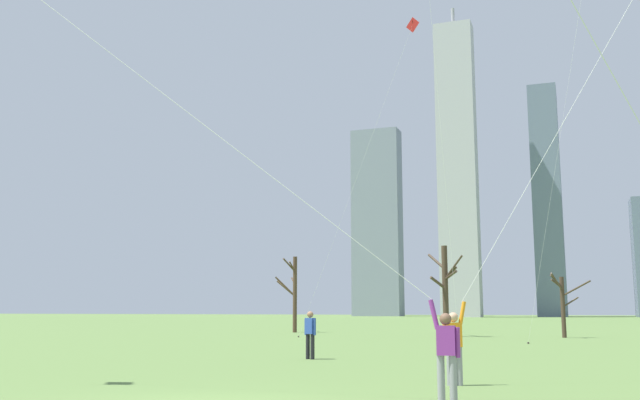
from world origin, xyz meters
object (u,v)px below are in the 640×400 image
at_px(bare_tree_right_of_center, 563,302).
at_px(bare_tree_center, 445,287).
at_px(bystander_far_off_by_trees, 310,332).
at_px(bare_tree_left_of_center, 294,292).
at_px(kite_flyer_midfield_center_pink, 361,279).
at_px(distant_kite_high_overhead_red, 399,62).
at_px(kite_flyer_midfield_left_teal, 528,206).
at_px(kite_flyer_far_back_green, 610,101).

relative_size(bare_tree_right_of_center, bare_tree_center, 0.67).
bearing_deg(bystander_far_off_by_trees, bare_tree_left_of_center, 113.19).
xyz_separation_m(kite_flyer_midfield_center_pink, bare_tree_left_of_center, (-15.73, 35.50, 0.72)).
height_order(distant_kite_high_overhead_red, bare_tree_left_of_center, distant_kite_high_overhead_red).
distance_m(distant_kite_high_overhead_red, bare_tree_left_of_center, 19.06).
bearing_deg(bystander_far_off_by_trees, kite_flyer_midfield_left_teal, -36.11).
height_order(kite_flyer_midfield_center_pink, kite_flyer_far_back_green, kite_flyer_far_back_green).
bearing_deg(bare_tree_right_of_center, kite_flyer_far_back_green, -88.22).
relative_size(kite_flyer_far_back_green, distant_kite_high_overhead_red, 0.80).
relative_size(bystander_far_off_by_trees, distant_kite_high_overhead_red, 0.08).
bearing_deg(kite_flyer_midfield_center_pink, bare_tree_center, 96.89).
relative_size(distant_kite_high_overhead_red, bare_tree_center, 3.39).
bearing_deg(bare_tree_center, bare_tree_left_of_center, 161.03).
xyz_separation_m(bystander_far_off_by_trees, bare_tree_left_of_center, (-10.96, 25.58, 2.08)).
xyz_separation_m(kite_flyer_midfield_left_teal, bare_tree_left_of_center, (-18.63, 31.18, -1.16)).
height_order(kite_flyer_midfield_center_pink, bare_tree_left_of_center, kite_flyer_midfield_center_pink).
distance_m(bystander_far_off_by_trees, distant_kite_high_overhead_red, 23.15).
distance_m(kite_flyer_midfield_left_teal, bare_tree_left_of_center, 36.34).
xyz_separation_m(kite_flyer_midfield_center_pink, bare_tree_center, (-3.79, 31.40, 0.83)).
height_order(bare_tree_left_of_center, bare_tree_center, bare_tree_center).
relative_size(kite_flyer_midfield_left_teal, bare_tree_right_of_center, 4.59).
distance_m(kite_flyer_midfield_center_pink, kite_flyer_midfield_left_teal, 5.53).
relative_size(kite_flyer_midfield_center_pink, bystander_far_off_by_trees, 8.45).
height_order(kite_flyer_far_back_green, distant_kite_high_overhead_red, distant_kite_high_overhead_red).
xyz_separation_m(kite_flyer_midfield_center_pink, kite_flyer_midfield_left_teal, (2.90, 4.33, 1.88)).
distance_m(kite_flyer_midfield_center_pink, kite_flyer_far_back_green, 6.58).
bearing_deg(bare_tree_right_of_center, bare_tree_left_of_center, 169.44).
distance_m(kite_flyer_midfield_center_pink, bare_tree_right_of_center, 32.13).
xyz_separation_m(kite_flyer_midfield_center_pink, distant_kite_high_overhead_red, (-5.45, 26.96, 14.30)).
relative_size(bystander_far_off_by_trees, bare_tree_left_of_center, 0.29).
bearing_deg(bystander_far_off_by_trees, bare_tree_center, 87.39).
distance_m(bare_tree_right_of_center, bare_tree_center, 7.07).
bearing_deg(distant_kite_high_overhead_red, bare_tree_left_of_center, 140.29).
xyz_separation_m(kite_flyer_midfield_left_teal, bare_tree_right_of_center, (0.28, 27.65, -2.02)).
xyz_separation_m(kite_flyer_far_back_green, bare_tree_left_of_center, (-20.05, 40.15, -1.03)).
bearing_deg(bare_tree_right_of_center, bystander_far_off_by_trees, -109.83).
distance_m(kite_flyer_midfield_center_pink, bare_tree_left_of_center, 38.84).
bearing_deg(bare_tree_center, kite_flyer_midfield_center_pink, -83.11).
height_order(kite_flyer_midfield_left_teal, distant_kite_high_overhead_red, distant_kite_high_overhead_red).
distance_m(kite_flyer_midfield_left_teal, bystander_far_off_by_trees, 10.03).
xyz_separation_m(kite_flyer_far_back_green, bare_tree_center, (-8.11, 36.04, -0.92)).
relative_size(kite_flyer_far_back_green, kite_flyer_midfield_left_teal, 0.87).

